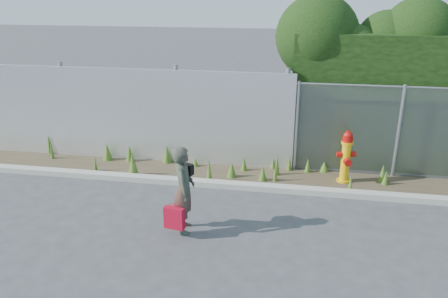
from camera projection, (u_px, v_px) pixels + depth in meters
name	position (u px, v px, depth m)	size (l,w,h in m)	color
ground	(227.00, 234.00, 7.39)	(80.00, 80.00, 0.00)	#3E3F41
curb	(242.00, 186.00, 9.03)	(16.00, 0.22, 0.12)	#A3A193
weed_strip	(257.00, 170.00, 9.61)	(16.00, 1.29, 0.55)	#433726
corrugated_fence	(113.00, 114.00, 10.31)	(8.50, 0.21, 2.30)	silver
hedge	(441.00, 76.00, 9.72)	(7.75, 1.89, 3.81)	black
fire_hydrant	(346.00, 158.00, 9.15)	(0.39, 0.35, 1.17)	#F4B40C
woman	(184.00, 190.00, 7.25)	(0.55, 0.36, 1.52)	#0F6146
red_tote_bag	(174.00, 218.00, 7.17)	(0.34, 0.13, 0.44)	#A00927
black_shoulder_bag	(186.00, 169.00, 7.28)	(0.24, 0.10, 0.18)	black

